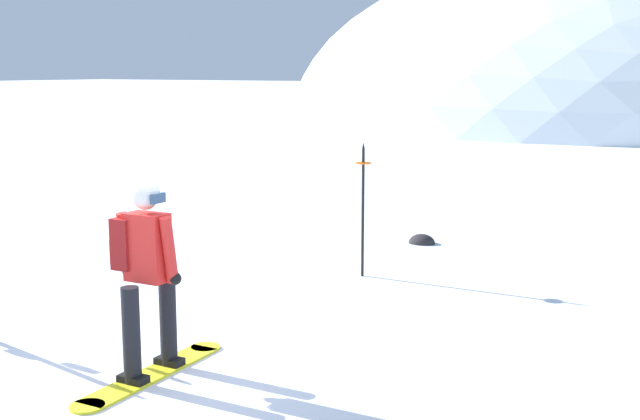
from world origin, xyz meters
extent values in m
plane|color=white|center=(0.00, 0.00, 0.00)|extent=(300.00, 300.00, 0.00)
ellipsoid|color=white|center=(-3.77, 37.99, 0.00)|extent=(32.38, 29.14, 17.38)
cube|color=yellow|center=(0.11, -0.19, 0.01)|extent=(0.33, 1.57, 0.02)
cylinder|color=yellow|center=(0.08, 0.59, 0.01)|extent=(0.28, 0.28, 0.02)
cylinder|color=yellow|center=(0.13, -0.97, 0.01)|extent=(0.28, 0.28, 0.02)
cube|color=black|center=(0.10, 0.05, 0.05)|extent=(0.26, 0.15, 0.06)
cube|color=black|center=(0.11, -0.43, 0.05)|extent=(0.26, 0.15, 0.06)
cylinder|color=black|center=(0.10, 0.05, 0.43)|extent=(0.15, 0.15, 0.82)
cylinder|color=black|center=(0.11, -0.43, 0.43)|extent=(0.15, 0.15, 0.82)
cube|color=red|center=(0.11, -0.19, 1.13)|extent=(0.37, 0.23, 0.58)
cylinder|color=red|center=(-0.12, -0.20, 1.13)|extent=(0.11, 0.18, 0.57)
cylinder|color=red|center=(0.34, -0.19, 1.13)|extent=(0.11, 0.18, 0.57)
sphere|color=black|center=(-0.14, -0.16, 0.88)|extent=(0.11, 0.11, 0.11)
sphere|color=black|center=(0.35, -0.15, 0.88)|extent=(0.11, 0.11, 0.11)
cube|color=maroon|center=(-0.09, -0.20, 1.15)|extent=(0.19, 0.29, 0.44)
cube|color=maroon|center=(-0.19, -0.20, 1.07)|extent=(0.07, 0.20, 0.20)
sphere|color=beige|center=(0.11, -0.19, 1.56)|extent=(0.21, 0.21, 0.21)
sphere|color=silver|center=(0.11, -0.19, 1.59)|extent=(0.25, 0.25, 0.25)
cube|color=navy|center=(0.24, -0.19, 1.56)|extent=(0.04, 0.17, 0.08)
cylinder|color=black|center=(0.09, 3.80, 0.82)|extent=(0.04, 0.04, 1.63)
cylinder|color=orange|center=(0.09, 3.80, 1.45)|extent=(0.20, 0.20, 0.02)
cone|color=black|center=(0.09, 3.80, 1.67)|extent=(0.04, 0.04, 0.08)
ellipsoid|color=#282628|center=(-0.04, 6.03, 0.00)|extent=(0.41, 0.35, 0.29)
camera|label=1|loc=(4.75, -5.30, 2.61)|focal=46.17mm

